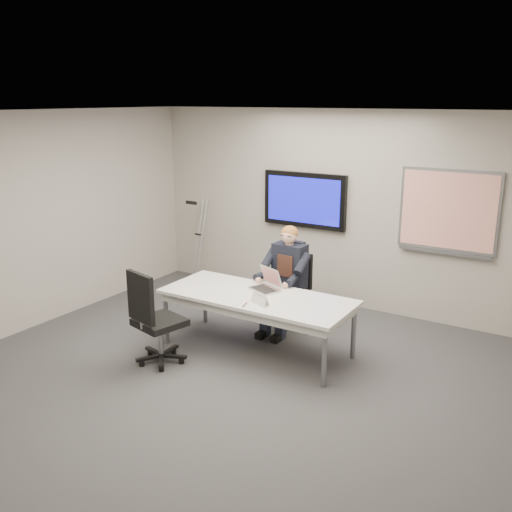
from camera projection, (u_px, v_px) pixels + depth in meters
The scene contains 14 objects.
floor at pixel (216, 385), 6.05m from camera, with size 6.00×6.00×0.02m, color #353437.
ceiling at pixel (210, 113), 5.30m from camera, with size 6.00×6.00×0.02m, color white.
wall_back at pixel (337, 210), 8.12m from camera, with size 6.00×0.02×2.80m, color #A7A097.
wall_left at pixel (21, 224), 7.20m from camera, with size 0.02×6.00×2.80m, color #A7A097.
conference_table at pixel (257, 302), 6.71m from camera, with size 2.29×0.97×0.70m.
tv_display at pixel (304, 200), 8.31m from camera, with size 1.30×0.09×0.80m.
whiteboard at pixel (448, 212), 7.27m from camera, with size 1.25×0.08×1.10m.
office_chair_far at pixel (292, 303), 7.58m from camera, with size 0.52×0.52×0.97m.
office_chair_near at pixel (157, 335), 6.45m from camera, with size 0.65×0.65×1.12m.
seated_person at pixel (283, 290), 7.31m from camera, with size 0.43×0.74×1.37m.
crutch at pixel (199, 240), 9.26m from camera, with size 0.19×0.45×1.41m, color #B0B3B8, non-canonical shape.
laptop at pixel (267, 284), 6.89m from camera, with size 0.43×0.46×0.25m.
name_tent at pixel (260, 299), 6.40m from camera, with size 0.27×0.07×0.11m, color silver, non-canonical shape.
pen at pixel (245, 305), 6.36m from camera, with size 0.01×0.01×0.15m, color black.
Camera 1 is at (3.25, -4.40, 2.94)m, focal length 40.00 mm.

